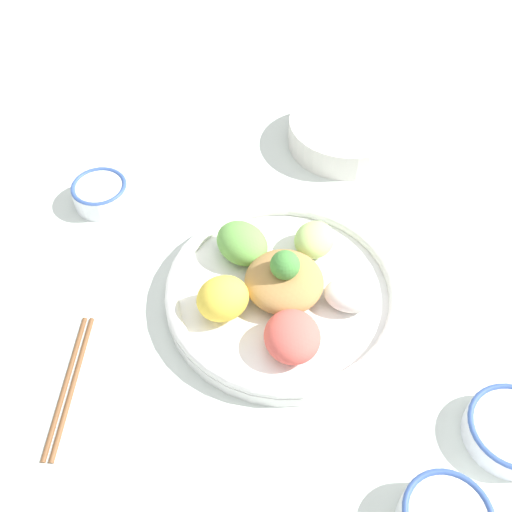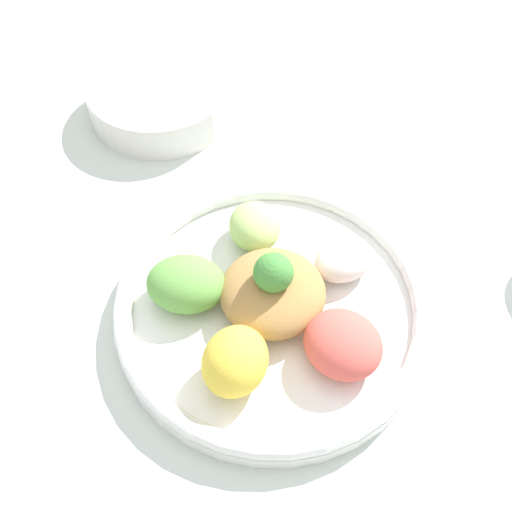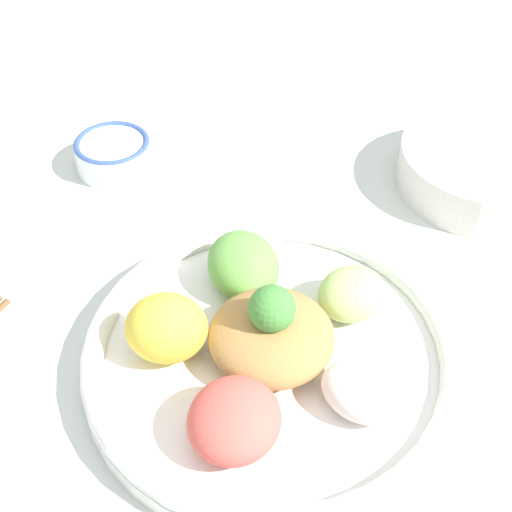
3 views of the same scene
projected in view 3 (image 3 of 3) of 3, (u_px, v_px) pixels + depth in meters
name	position (u px, v px, depth m)	size (l,w,h in m)	color
ground_plane	(259.00, 358.00, 0.66)	(2.40, 2.40, 0.00)	silver
salad_platter	(268.00, 349.00, 0.64)	(0.34, 0.34, 0.10)	white
sauce_bowl_dark	(113.00, 153.00, 0.86)	(0.09, 0.09, 0.04)	white
side_serving_bowl	(486.00, 165.00, 0.83)	(0.20, 0.20, 0.05)	silver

